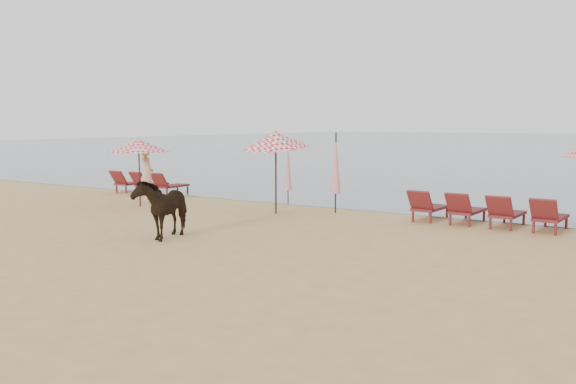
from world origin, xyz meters
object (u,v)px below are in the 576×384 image
object	(u,v)px
lounger_cluster_left	(148,183)
umbrella_closed_left	(288,168)
cow	(163,207)
beachgoer_left	(147,174)
umbrella_closed_right	(336,163)
umbrella_open_left_b	(276,140)
lounger_cluster_right	(485,210)
umbrella_open_left_a	(139,146)

from	to	relation	value
lounger_cluster_left	umbrella_closed_left	xyz separation A→B (m)	(6.42, 0.31, 0.83)
umbrella_closed_left	cow	distance (m)	7.03
lounger_cluster_left	beachgoer_left	world-z (taller)	beachgoer_left
umbrella_closed_right	beachgoer_left	world-z (taller)	umbrella_closed_right
umbrella_closed_right	umbrella_open_left_b	bearing A→B (deg)	-140.06
cow	beachgoer_left	bearing A→B (deg)	122.04
lounger_cluster_right	cow	xyz separation A→B (m)	(-6.09, -6.01, 0.30)
umbrella_open_left_b	cow	distance (m)	5.10
lounger_cluster_left	umbrella_closed_right	xyz separation A→B (m)	(8.78, -0.58, 1.11)
lounger_cluster_left	beachgoer_left	xyz separation A→B (m)	(1.96, -1.93, 0.57)
umbrella_open_left_a	cow	bearing A→B (deg)	-47.69
umbrella_open_left_b	umbrella_closed_right	xyz separation A→B (m)	(1.43, 1.20, -0.73)
cow	beachgoer_left	distance (m)	7.15
beachgoer_left	cow	bearing A→B (deg)	173.20
lounger_cluster_left	cow	xyz separation A→B (m)	(7.34, -6.64, 0.32)
umbrella_open_left_a	beachgoer_left	size ratio (longest dim) A/B	1.14
umbrella_open_left_b	cow	size ratio (longest dim) A/B	1.50
umbrella_open_left_b	beachgoer_left	xyz separation A→B (m)	(-5.39, -0.16, -1.28)
umbrella_open_left_a	umbrella_closed_right	xyz separation A→B (m)	(6.17, 2.32, -0.50)
lounger_cluster_left	umbrella_open_left_b	world-z (taller)	umbrella_open_left_b
lounger_cluster_right	umbrella_closed_right	size ratio (longest dim) A/B	1.59
umbrella_open_left_b	cow	world-z (taller)	umbrella_open_left_b
umbrella_closed_right	cow	distance (m)	6.29
lounger_cluster_right	umbrella_open_left_a	xyz separation A→B (m)	(-10.82, -2.27, 1.60)
lounger_cluster_right	umbrella_open_left_b	distance (m)	6.45
umbrella_open_left_a	lounger_cluster_left	bearing A→B (deg)	122.67
umbrella_closed_right	umbrella_open_left_a	bearing A→B (deg)	-159.37
umbrella_open_left_a	umbrella_open_left_b	bearing A→B (deg)	4.05
umbrella_open_left_a	umbrella_open_left_b	xyz separation A→B (m)	(4.74, 1.13, 0.23)
lounger_cluster_right	beachgoer_left	bearing A→B (deg)	-172.06
umbrella_open_left_b	umbrella_closed_left	xyz separation A→B (m)	(-0.93, 2.08, -1.02)
umbrella_open_left_a	cow	world-z (taller)	umbrella_open_left_a
umbrella_closed_left	umbrella_closed_right	world-z (taller)	umbrella_closed_right
lounger_cluster_right	lounger_cluster_left	bearing A→B (deg)	178.78
cow	beachgoer_left	size ratio (longest dim) A/B	0.88
lounger_cluster_left	cow	size ratio (longest dim) A/B	1.62
lounger_cluster_right	beachgoer_left	distance (m)	11.56
umbrella_closed_right	lounger_cluster_left	bearing A→B (deg)	176.24
umbrella_open_left_b	beachgoer_left	size ratio (longest dim) A/B	1.32
lounger_cluster_left	umbrella_open_left_b	xyz separation A→B (m)	(7.35, -1.77, 1.84)
lounger_cluster_right	umbrella_open_left_a	distance (m)	11.17
umbrella_open_left_b	umbrella_closed_left	size ratio (longest dim) A/B	1.29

